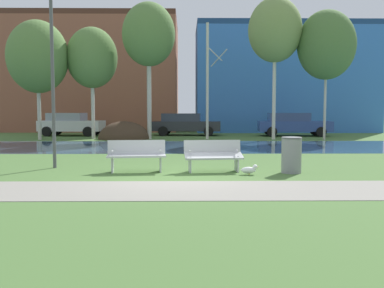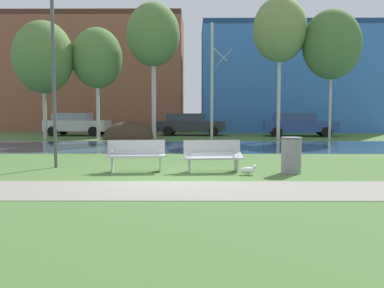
# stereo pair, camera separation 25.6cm
# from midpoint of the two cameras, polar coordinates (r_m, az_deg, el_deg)

# --- Properties ---
(ground_plane) EXTENTS (120.00, 120.00, 0.00)m
(ground_plane) POSITION_cam_midpoint_polar(r_m,az_deg,el_deg) (20.84, -1.97, -0.19)
(ground_plane) COLOR #476B33
(paved_path_strip) EXTENTS (60.00, 2.26, 0.01)m
(paved_path_strip) POSITION_cam_midpoint_polar(r_m,az_deg,el_deg) (9.28, -3.44, -6.09)
(paved_path_strip) COLOR gray
(paved_path_strip) RESTS_ON ground
(river_band) EXTENTS (80.00, 6.85, 0.01)m
(river_band) POSITION_cam_midpoint_polar(r_m,az_deg,el_deg) (20.30, -2.00, -0.31)
(river_band) COLOR #33516B
(river_band) RESTS_ON ground
(soil_mound) EXTENTS (3.06, 2.53, 2.09)m
(soil_mound) POSITION_cam_midpoint_polar(r_m,az_deg,el_deg) (25.81, -9.22, 0.66)
(soil_mound) COLOR #423021
(soil_mound) RESTS_ON ground
(bench_left) EXTENTS (1.65, 0.71, 0.87)m
(bench_left) POSITION_cam_midpoint_polar(r_m,az_deg,el_deg) (12.04, -7.94, -1.43)
(bench_left) COLOR #B2B5B7
(bench_left) RESTS_ON ground
(bench_right) EXTENTS (1.65, 0.71, 0.87)m
(bench_right) POSITION_cam_midpoint_polar(r_m,az_deg,el_deg) (11.96, 2.21, -1.43)
(bench_right) COLOR #B2B5B7
(bench_right) RESTS_ON ground
(trash_bin) EXTENTS (0.56, 0.56, 0.98)m
(trash_bin) POSITION_cam_midpoint_polar(r_m,az_deg,el_deg) (12.00, 12.40, -1.34)
(trash_bin) COLOR gray
(trash_bin) RESTS_ON ground
(seagull) EXTENTS (0.48, 0.18, 0.27)m
(seagull) POSITION_cam_midpoint_polar(r_m,az_deg,el_deg) (11.52, 6.94, -3.39)
(seagull) COLOR white
(seagull) RESTS_ON ground
(streetlamp) EXTENTS (0.32, 0.32, 6.12)m
(streetlamp) POSITION_cam_midpoint_polar(r_m,az_deg,el_deg) (13.57, -18.59, 14.03)
(streetlamp) COLOR #4C4C51
(streetlamp) RESTS_ON ground
(birch_far_left) EXTENTS (3.43, 3.43, 6.78)m
(birch_far_left) POSITION_cam_midpoint_polar(r_m,az_deg,el_deg) (26.48, -19.97, 10.76)
(birch_far_left) COLOR #BCB7A8
(birch_far_left) RESTS_ON ground
(birch_left) EXTENTS (2.96, 2.96, 6.54)m
(birch_left) POSITION_cam_midpoint_polar(r_m,az_deg,el_deg) (26.44, -13.33, 11.00)
(birch_left) COLOR beige
(birch_left) RESTS_ON ground
(birch_center_left) EXTENTS (3.06, 3.06, 7.90)m
(birch_center_left) POSITION_cam_midpoint_polar(r_m,az_deg,el_deg) (25.81, -6.03, 14.14)
(birch_center_left) COLOR #BCB7A8
(birch_center_left) RESTS_ON ground
(birch_center) EXTENTS (1.24, 2.00, 6.77)m
(birch_center) POSITION_cam_midpoint_polar(r_m,az_deg,el_deg) (25.57, 1.82, 8.43)
(birch_center) COLOR beige
(birch_center) RESTS_ON ground
(birch_center_right) EXTENTS (3.06, 3.06, 8.11)m
(birch_center_right) POSITION_cam_midpoint_polar(r_m,az_deg,el_deg) (25.91, 10.61, 14.54)
(birch_center_right) COLOR beige
(birch_center_right) RESTS_ON ground
(birch_right) EXTENTS (3.27, 3.27, 7.36)m
(birch_right) POSITION_cam_midpoint_polar(r_m,az_deg,el_deg) (26.21, 17.05, 12.39)
(birch_right) COLOR #BCB7A8
(birch_right) RESTS_ON ground
(parked_van_nearest_white) EXTENTS (4.24, 2.27, 1.51)m
(parked_van_nearest_white) POSITION_cam_midpoint_polar(r_m,az_deg,el_deg) (29.82, -15.96, 2.59)
(parked_van_nearest_white) COLOR silver
(parked_van_nearest_white) RESTS_ON ground
(parked_sedan_second_dark) EXTENTS (4.67, 2.32, 1.48)m
(parked_sedan_second_dark) POSITION_cam_midpoint_polar(r_m,az_deg,el_deg) (29.11, -1.15, 2.69)
(parked_sedan_second_dark) COLOR #282B30
(parked_sedan_second_dark) RESTS_ON ground
(parked_hatch_third_blue) EXTENTS (4.81, 2.37, 1.52)m
(parked_hatch_third_blue) POSITION_cam_midpoint_polar(r_m,az_deg,el_deg) (29.11, 12.90, 2.61)
(parked_hatch_third_blue) COLOR #2D4793
(parked_hatch_third_blue) RESTS_ON ground
(building_brick_low) EXTENTS (14.80, 8.73, 9.23)m
(building_brick_low) POSITION_cam_midpoint_polar(r_m,az_deg,el_deg) (38.10, -13.52, 8.77)
(building_brick_low) COLOR brown
(building_brick_low) RESTS_ON ground
(building_blue_store) EXTENTS (13.85, 6.60, 8.36)m
(building_blue_store) POSITION_cam_midpoint_polar(r_m,az_deg,el_deg) (36.04, 11.57, 8.36)
(building_blue_store) COLOR #3870C6
(building_blue_store) RESTS_ON ground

